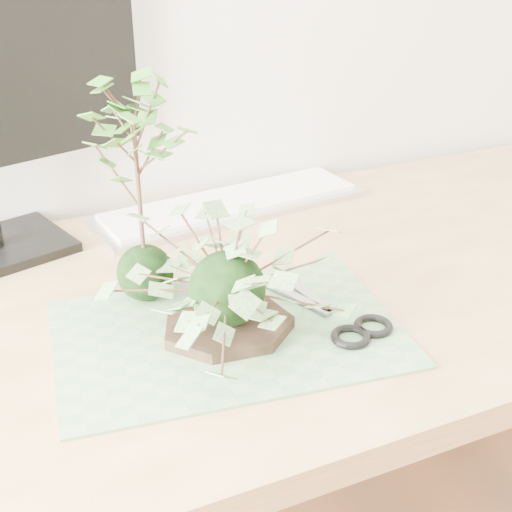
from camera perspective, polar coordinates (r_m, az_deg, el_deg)
name	(u,v)px	position (r m, az deg, el deg)	size (l,w,h in m)	color
desk	(262,337)	(1.06, 0.48, -6.52)	(1.60, 0.70, 0.74)	tan
cutting_mat	(228,333)	(0.91, -2.25, -6.17)	(0.43, 0.29, 0.00)	#5C885D
stone_dish	(228,327)	(0.90, -2.26, -5.67)	(0.17, 0.17, 0.01)	black
ivy_kokedama	(226,256)	(0.85, -2.38, -0.02)	(0.31, 0.31, 0.19)	black
maple_kokedama	(135,139)	(0.91, -9.68, 9.19)	(0.21, 0.21, 0.32)	black
keyboard	(231,205)	(1.26, -2.01, 4.14)	(0.50, 0.20, 0.02)	#B5B5B7
scissors	(343,324)	(0.92, 6.95, -5.43)	(0.10, 0.21, 0.01)	gray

